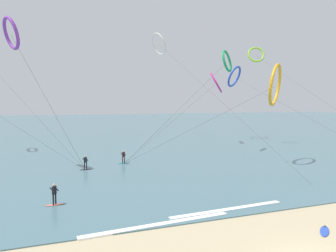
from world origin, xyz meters
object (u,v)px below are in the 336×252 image
object	(u,v)px
kite_amber	(275,85)
kite_emerald	(227,61)
kite_magenta	(216,83)
surfer_teal	(123,158)
surfer_coral	(54,196)
surfboard_spare	(325,231)
kite_violet	(11,33)
kite_cobalt	(234,77)
surfer_charcoal	(85,163)
kite_ivory	(159,44)
kite_lime	(256,55)

from	to	relation	value
kite_amber	kite_emerald	size ratio (longest dim) A/B	1.07
kite_magenta	surfer_teal	bearing A→B (deg)	153.05
surfer_coral	surfboard_spare	bearing A→B (deg)	93.64
kite_amber	kite_magenta	distance (m)	20.70
kite_violet	kite_cobalt	bearing A→B (deg)	-87.48
kite_cobalt	kite_magenta	bearing A→B (deg)	1.23
surfer_charcoal	kite_amber	size ratio (longest dim) A/B	0.08
surfer_coral	kite_ivory	distance (m)	54.46
kite_magenta	kite_emerald	size ratio (longest dim) A/B	1.19
surfer_teal	surfer_coral	world-z (taller)	same
kite_amber	kite_violet	bearing A→B (deg)	-52.61
surfer_charcoal	kite_cobalt	size ratio (longest dim) A/B	0.04
kite_emerald	kite_magenta	bearing A→B (deg)	28.97
kite_lime	kite_emerald	world-z (taller)	kite_lime
kite_violet	kite_emerald	size ratio (longest dim) A/B	0.91
kite_amber	surfboard_spare	xyz separation A→B (m)	(-11.16, -18.88, -10.24)
surfer_charcoal	kite_amber	bearing A→B (deg)	25.32
kite_violet	kite_cobalt	distance (m)	45.74
surfer_charcoal	kite_cobalt	bearing A→B (deg)	69.09
kite_violet	kite_amber	distance (m)	32.18
kite_magenta	kite_amber	bearing A→B (deg)	-157.42
kite_amber	surfer_coral	bearing A→B (deg)	-24.24
surfer_teal	kite_violet	size ratio (longest dim) A/B	0.10
surfboard_spare	kite_emerald	bearing A→B (deg)	70.55
kite_amber	surfboard_spare	size ratio (longest dim) A/B	11.77
kite_violet	surfboard_spare	xyz separation A→B (m)	(19.86, -25.46, -15.75)
surfer_charcoal	kite_cobalt	distance (m)	41.94
surfer_coral	kite_lime	world-z (taller)	kite_lime
kite_amber	kite_lime	world-z (taller)	kite_lime
kite_emerald	kite_lime	bearing A→B (deg)	-9.78
surfer_teal	surfboard_spare	world-z (taller)	surfer_teal
kite_magenta	kite_emerald	world-z (taller)	kite_emerald
surfer_coral	surfboard_spare	size ratio (longest dim) A/B	0.96
kite_lime	surfboard_spare	size ratio (longest dim) A/B	17.35
surfer_coral	surfer_charcoal	bearing A→B (deg)	-157.36
kite_violet	kite_amber	world-z (taller)	kite_violet
surfer_charcoal	kite_magenta	world-z (taller)	kite_magenta
surfer_teal	surfer_coral	bearing A→B (deg)	43.27
surfer_coral	surfer_charcoal	size ratio (longest dim) A/B	1.00
surfer_teal	surfer_coral	size ratio (longest dim) A/B	1.00
surfer_teal	kite_lime	distance (m)	33.69
kite_violet	kite_lime	size ratio (longest dim) A/B	0.58
kite_lime	kite_magenta	bearing A→B (deg)	174.61
kite_lime	kite_emerald	size ratio (longest dim) A/B	1.57
surfer_charcoal	kite_lime	size ratio (longest dim) A/B	0.06
surfer_coral	surfboard_spare	xyz separation A→B (m)	(15.75, -10.97, -0.78)
kite_ivory	kite_magenta	world-z (taller)	kite_ivory
kite_ivory	surfer_coral	bearing A→B (deg)	141.04
kite_amber	kite_cobalt	world-z (taller)	kite_cobalt
kite_violet	kite_emerald	xyz separation A→B (m)	(30.38, 4.34, -1.20)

